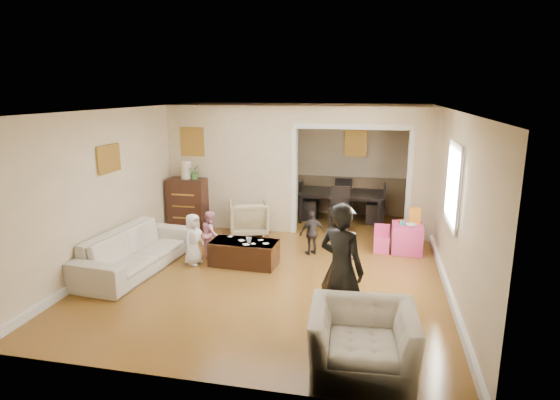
% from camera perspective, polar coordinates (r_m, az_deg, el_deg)
% --- Properties ---
extents(floor, '(7.00, 7.00, 0.00)m').
position_cam_1_polar(floor, '(8.11, -0.30, -7.55)').
color(floor, '#8F5E24').
rests_on(floor, ground).
extents(partition_left, '(2.75, 0.18, 2.60)m').
position_cam_1_polar(partition_left, '(9.81, -5.92, 3.93)').
color(partition_left, beige).
rests_on(partition_left, ground).
extents(partition_right, '(0.55, 0.18, 2.60)m').
position_cam_1_polar(partition_right, '(9.38, 17.11, 2.97)').
color(partition_right, beige).
rests_on(partition_right, ground).
extents(partition_header, '(2.22, 0.18, 0.35)m').
position_cam_1_polar(partition_header, '(9.23, 8.93, 10.28)').
color(partition_header, beige).
rests_on(partition_header, partition_right).
extents(window_pane, '(0.03, 0.95, 1.10)m').
position_cam_1_polar(window_pane, '(7.22, 20.65, 1.73)').
color(window_pane, white).
rests_on(window_pane, ground).
extents(framed_art_partition, '(0.45, 0.03, 0.55)m').
position_cam_1_polar(framed_art_partition, '(9.93, -10.75, 7.08)').
color(framed_art_partition, brown).
rests_on(framed_art_partition, partition_left).
extents(framed_art_sofa_wall, '(0.03, 0.55, 0.40)m').
position_cam_1_polar(framed_art_sofa_wall, '(8.14, -20.32, 4.79)').
color(framed_art_sofa_wall, brown).
extents(framed_art_alcove, '(0.45, 0.03, 0.55)m').
position_cam_1_polar(framed_art_alcove, '(10.92, 9.31, 6.90)').
color(framed_art_alcove, brown).
extents(sofa, '(1.09, 2.35, 0.67)m').
position_cam_1_polar(sofa, '(8.01, -17.37, -5.95)').
color(sofa, beige).
rests_on(sofa, ground).
extents(armchair_back, '(0.97, 0.98, 0.71)m').
position_cam_1_polar(armchair_back, '(9.50, -3.89, -2.19)').
color(armchair_back, tan).
rests_on(armchair_back, ground).
extents(armchair_front, '(1.15, 1.02, 0.71)m').
position_cam_1_polar(armchair_front, '(5.10, 10.09, -16.76)').
color(armchair_front, beige).
rests_on(armchair_front, ground).
extents(dresser, '(0.80, 0.45, 1.09)m').
position_cam_1_polar(dresser, '(10.01, -11.28, -0.47)').
color(dresser, black).
rests_on(dresser, ground).
extents(table_lamp, '(0.22, 0.22, 0.36)m').
position_cam_1_polar(table_lamp, '(9.87, -11.48, 3.63)').
color(table_lamp, beige).
rests_on(table_lamp, dresser).
extents(potted_plant, '(0.28, 0.24, 0.31)m').
position_cam_1_polar(potted_plant, '(9.79, -10.39, 3.45)').
color(potted_plant, '#4C8038').
rests_on(potted_plant, dresser).
extents(coffee_table, '(1.14, 0.62, 0.42)m').
position_cam_1_polar(coffee_table, '(7.92, -4.43, -6.52)').
color(coffee_table, '#3A1C12').
rests_on(coffee_table, ground).
extents(coffee_cup, '(0.10, 0.10, 0.09)m').
position_cam_1_polar(coffee_cup, '(7.77, -3.85, -4.95)').
color(coffee_cup, silver).
rests_on(coffee_cup, coffee_table).
extents(play_table, '(0.54, 0.54, 0.52)m').
position_cam_1_polar(play_table, '(8.80, 15.35, -4.57)').
color(play_table, '#ED3E8E').
rests_on(play_table, ground).
extents(cereal_box, '(0.20, 0.07, 0.30)m').
position_cam_1_polar(cereal_box, '(8.79, 16.26, -1.86)').
color(cereal_box, yellow).
rests_on(cereal_box, play_table).
extents(cyan_cup, '(0.08, 0.08, 0.08)m').
position_cam_1_polar(cyan_cup, '(8.66, 14.83, -2.75)').
color(cyan_cup, '#27C3BD').
rests_on(cyan_cup, play_table).
extents(toy_block, '(0.10, 0.08, 0.05)m').
position_cam_1_polar(toy_block, '(8.83, 14.65, -2.53)').
color(toy_block, red).
rests_on(toy_block, play_table).
extents(play_bowl, '(0.20, 0.20, 0.05)m').
position_cam_1_polar(play_bowl, '(8.61, 15.84, -3.02)').
color(play_bowl, silver).
rests_on(play_bowl, play_table).
extents(dining_table, '(1.95, 1.14, 0.67)m').
position_cam_1_polar(dining_table, '(10.54, 7.57, -0.83)').
color(dining_table, black).
rests_on(dining_table, ground).
extents(adult_person, '(0.71, 0.63, 1.64)m').
position_cam_1_polar(adult_person, '(5.64, 7.54, -8.39)').
color(adult_person, black).
rests_on(adult_person, ground).
extents(child_kneel_a, '(0.37, 0.48, 0.88)m').
position_cam_1_polar(child_kneel_a, '(7.99, -10.64, -4.77)').
color(child_kneel_a, white).
rests_on(child_kneel_a, ground).
extents(child_kneel_b, '(0.42, 0.48, 0.83)m').
position_cam_1_polar(child_kneel_b, '(8.34, -8.50, -4.11)').
color(child_kneel_b, pink).
rests_on(child_kneel_b, ground).
extents(child_toddler, '(0.51, 0.45, 0.82)m').
position_cam_1_polar(child_toddler, '(8.34, 3.97, -4.01)').
color(child_toddler, black).
rests_on(child_toddler, ground).
extents(craft_papers, '(0.80, 0.48, 0.00)m').
position_cam_1_polar(craft_papers, '(7.83, -3.86, -5.12)').
color(craft_papers, white).
rests_on(craft_papers, coffee_table).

